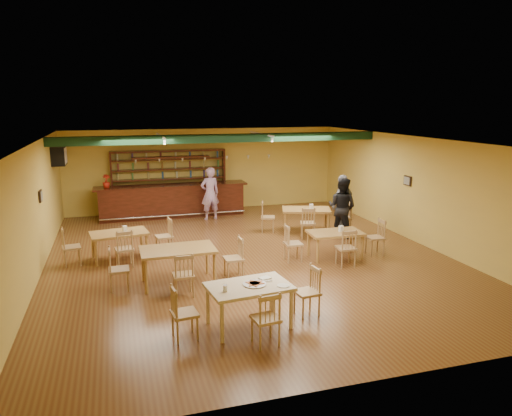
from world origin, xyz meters
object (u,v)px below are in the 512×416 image
object	(u,v)px
dining_table_d	(335,245)
patron_right_a	(342,207)
bar_counter	(172,201)
dining_table_b	(306,220)
near_table	(249,306)
patron_bar	(210,194)
dining_table_a	(120,245)
dining_table_c	(178,266)

from	to	relation	value
dining_table_d	patron_right_a	bearing A→B (deg)	61.72
bar_counter	dining_table_b	xyz separation A→B (m)	(3.71, -3.27, -0.20)
patron_right_a	bar_counter	bearing A→B (deg)	8.31
dining_table_b	patron_right_a	distance (m)	1.25
near_table	patron_bar	xyz separation A→B (m)	(0.92, 8.13, 0.51)
dining_table_b	near_table	bearing A→B (deg)	-102.88
patron_bar	patron_right_a	xyz separation A→B (m)	(3.32, -3.25, -0.01)
bar_counter	patron_right_a	world-z (taller)	patron_right_a
dining_table_a	patron_right_a	distance (m)	6.41
dining_table_c	dining_table_a	bearing A→B (deg)	118.55
patron_bar	near_table	bearing A→B (deg)	74.02
dining_table_a	patron_bar	world-z (taller)	patron_bar
dining_table_a	near_table	world-z (taller)	near_table
dining_table_d	patron_bar	xyz separation A→B (m)	(-2.27, 5.01, 0.56)
dining_table_c	dining_table_d	xyz separation A→B (m)	(4.12, 0.68, -0.06)
dining_table_b	dining_table_d	size ratio (longest dim) A/B	1.07
patron_bar	dining_table_b	bearing A→B (deg)	126.33
near_table	patron_bar	size ratio (longest dim) A/B	0.80
dining_table_d	patron_bar	world-z (taller)	patron_bar
bar_counter	patron_bar	size ratio (longest dim) A/B	2.91
dining_table_c	near_table	world-z (taller)	dining_table_c
dining_table_a	dining_table_b	bearing A→B (deg)	2.85
dining_table_b	patron_bar	xyz separation A→B (m)	(-2.52, 2.45, 0.54)
patron_right_a	dining_table_b	bearing A→B (deg)	5.40
dining_table_b	dining_table_d	world-z (taller)	dining_table_b
dining_table_a	bar_counter	bearing A→B (deg)	58.63
bar_counter	near_table	bearing A→B (deg)	-88.28
bar_counter	dining_table_b	bearing A→B (deg)	-41.43
dining_table_c	patron_bar	xyz separation A→B (m)	(1.85, 5.69, 0.50)
bar_counter	patron_bar	xyz separation A→B (m)	(1.18, -0.83, 0.34)
dining_table_c	near_table	size ratio (longest dim) A/B	1.12
dining_table_b	dining_table_c	xyz separation A→B (m)	(-4.37, -3.24, 0.04)
dining_table_c	patron_bar	size ratio (longest dim) A/B	0.90
bar_counter	dining_table_c	distance (m)	6.55
dining_table_b	patron_bar	bearing A→B (deg)	154.17
dining_table_a	dining_table_d	bearing A→B (deg)	-23.64
bar_counter	dining_table_b	size ratio (longest dim) A/B	3.58
dining_table_d	near_table	distance (m)	4.46
bar_counter	dining_table_c	bearing A→B (deg)	-95.81
dining_table_a	patron_bar	xyz separation A→B (m)	(3.05, 3.53, 0.55)
dining_table_b	patron_bar	world-z (taller)	patron_bar
dining_table_c	dining_table_b	bearing A→B (deg)	35.95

